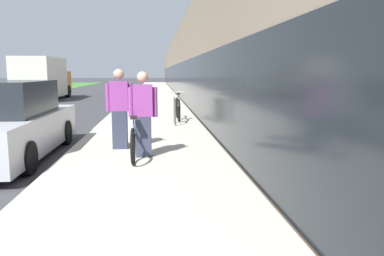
{
  "coord_description": "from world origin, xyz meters",
  "views": [
    {
      "loc": [
        5.19,
        -4.59,
        1.79
      ],
      "look_at": [
        6.88,
        13.33,
        -0.92
      ],
      "focal_mm": 35.0,
      "sensor_mm": 36.0,
      "label": 1
    }
  ],
  "objects_px": {
    "person_rider": "(143,114)",
    "parked_sedan_curbside": "(6,124)",
    "moving_truck": "(43,79)",
    "tandem_bicycle": "(136,135)",
    "person_bystander": "(119,109)",
    "cruiser_bike_nearest": "(178,108)",
    "bike_rack_hoop": "(175,108)"
  },
  "relations": [
    {
      "from": "person_bystander",
      "to": "cruiser_bike_nearest",
      "type": "height_order",
      "value": "person_bystander"
    },
    {
      "from": "person_rider",
      "to": "moving_truck",
      "type": "xyz_separation_m",
      "value": [
        -7.01,
        17.84,
        0.38
      ]
    },
    {
      "from": "person_bystander",
      "to": "bike_rack_hoop",
      "type": "height_order",
      "value": "person_bystander"
    },
    {
      "from": "person_bystander",
      "to": "bike_rack_hoop",
      "type": "relative_size",
      "value": 2.01
    },
    {
      "from": "person_rider",
      "to": "cruiser_bike_nearest",
      "type": "relative_size",
      "value": 0.95
    },
    {
      "from": "moving_truck",
      "to": "person_bystander",
      "type": "bearing_deg",
      "value": -69.14
    },
    {
      "from": "person_rider",
      "to": "moving_truck",
      "type": "height_order",
      "value": "moving_truck"
    },
    {
      "from": "parked_sedan_curbside",
      "to": "person_bystander",
      "type": "bearing_deg",
      "value": 0.63
    },
    {
      "from": "tandem_bicycle",
      "to": "person_rider",
      "type": "distance_m",
      "value": 0.61
    },
    {
      "from": "bike_rack_hoop",
      "to": "parked_sedan_curbside",
      "type": "bearing_deg",
      "value": -135.65
    },
    {
      "from": "person_bystander",
      "to": "parked_sedan_curbside",
      "type": "distance_m",
      "value": 2.35
    },
    {
      "from": "bike_rack_hoop",
      "to": "cruiser_bike_nearest",
      "type": "bearing_deg",
      "value": 81.81
    },
    {
      "from": "person_bystander",
      "to": "moving_truck",
      "type": "xyz_separation_m",
      "value": [
        -6.48,
        17.0,
        0.36
      ]
    },
    {
      "from": "moving_truck",
      "to": "cruiser_bike_nearest",
      "type": "bearing_deg",
      "value": -56.86
    },
    {
      "from": "moving_truck",
      "to": "person_rider",
      "type": "bearing_deg",
      "value": -68.55
    },
    {
      "from": "tandem_bicycle",
      "to": "moving_truck",
      "type": "xyz_separation_m",
      "value": [
        -6.84,
        17.49,
        0.85
      ]
    },
    {
      "from": "tandem_bicycle",
      "to": "cruiser_bike_nearest",
      "type": "height_order",
      "value": "cruiser_bike_nearest"
    },
    {
      "from": "person_bystander",
      "to": "moving_truck",
      "type": "height_order",
      "value": "moving_truck"
    },
    {
      "from": "tandem_bicycle",
      "to": "moving_truck",
      "type": "height_order",
      "value": "moving_truck"
    },
    {
      "from": "person_bystander",
      "to": "parked_sedan_curbside",
      "type": "xyz_separation_m",
      "value": [
        -2.34,
        -0.03,
        -0.29
      ]
    },
    {
      "from": "tandem_bicycle",
      "to": "person_bystander",
      "type": "bearing_deg",
      "value": 126.59
    },
    {
      "from": "person_bystander",
      "to": "bike_rack_hoop",
      "type": "distance_m",
      "value": 3.84
    },
    {
      "from": "person_rider",
      "to": "parked_sedan_curbside",
      "type": "distance_m",
      "value": 2.99
    },
    {
      "from": "bike_rack_hoop",
      "to": "moving_truck",
      "type": "relative_size",
      "value": 0.13
    },
    {
      "from": "tandem_bicycle",
      "to": "parked_sedan_curbside",
      "type": "relative_size",
      "value": 0.58
    },
    {
      "from": "bike_rack_hoop",
      "to": "tandem_bicycle",
      "type": "bearing_deg",
      "value": -103.65
    },
    {
      "from": "person_rider",
      "to": "cruiser_bike_nearest",
      "type": "xyz_separation_m",
      "value": [
        0.99,
        5.59,
        -0.43
      ]
    },
    {
      "from": "tandem_bicycle",
      "to": "cruiser_bike_nearest",
      "type": "xyz_separation_m",
      "value": [
        1.16,
        5.24,
        0.04
      ]
    },
    {
      "from": "tandem_bicycle",
      "to": "bike_rack_hoop",
      "type": "xyz_separation_m",
      "value": [
        0.99,
        4.07,
        0.15
      ]
    },
    {
      "from": "person_rider",
      "to": "tandem_bicycle",
      "type": "bearing_deg",
      "value": 115.37
    },
    {
      "from": "person_rider",
      "to": "bike_rack_hoop",
      "type": "xyz_separation_m",
      "value": [
        0.82,
        4.42,
        -0.31
      ]
    },
    {
      "from": "person_rider",
      "to": "parked_sedan_curbside",
      "type": "bearing_deg",
      "value": 164.15
    }
  ]
}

